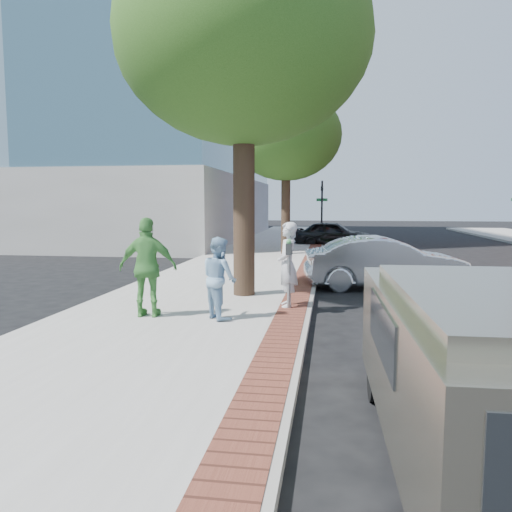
% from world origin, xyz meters
% --- Properties ---
extents(ground, '(120.00, 120.00, 0.00)m').
position_xyz_m(ground, '(0.00, 0.00, 0.00)').
color(ground, black).
rests_on(ground, ground).
extents(sidewalk, '(5.00, 60.00, 0.15)m').
position_xyz_m(sidewalk, '(-1.50, 8.00, 0.07)').
color(sidewalk, '#9E9991').
rests_on(sidewalk, ground).
extents(brick_strip, '(0.60, 60.00, 0.01)m').
position_xyz_m(brick_strip, '(0.70, 8.00, 0.15)').
color(brick_strip, brown).
rests_on(brick_strip, sidewalk).
extents(curb, '(0.10, 60.00, 0.15)m').
position_xyz_m(curb, '(1.05, 8.00, 0.07)').
color(curb, gray).
rests_on(curb, ground).
extents(office_tower, '(18.00, 22.00, 24.00)m').
position_xyz_m(office_tower, '(-13.00, 22.00, 12.00)').
color(office_tower, slate).
rests_on(office_tower, ground).
extents(office_base, '(18.20, 22.20, 4.00)m').
position_xyz_m(office_base, '(-13.00, 22.00, 2.00)').
color(office_base, gray).
rests_on(office_base, ground).
extents(signal_near, '(0.70, 0.15, 3.80)m').
position_xyz_m(signal_near, '(0.90, 22.00, 2.25)').
color(signal_near, black).
rests_on(signal_near, ground).
extents(tree_near, '(6.00, 6.00, 8.51)m').
position_xyz_m(tree_near, '(-0.60, 1.90, 6.17)').
color(tree_near, black).
rests_on(tree_near, sidewalk).
extents(tree_far, '(4.80, 4.80, 7.14)m').
position_xyz_m(tree_far, '(-0.50, 12.00, 5.30)').
color(tree_far, black).
rests_on(tree_far, sidewalk).
extents(parking_meter, '(0.12, 0.32, 1.47)m').
position_xyz_m(parking_meter, '(0.62, 0.43, 1.21)').
color(parking_meter, gray).
rests_on(parking_meter, sidewalk).
extents(person_gray, '(0.56, 0.74, 1.83)m').
position_xyz_m(person_gray, '(0.57, 0.63, 1.06)').
color(person_gray, silver).
rests_on(person_gray, sidewalk).
extents(person_officer, '(0.96, 0.98, 1.59)m').
position_xyz_m(person_officer, '(-0.64, -0.67, 0.94)').
color(person_officer, '#81A8C8').
rests_on(person_officer, sidewalk).
extents(person_green, '(1.17, 0.54, 1.95)m').
position_xyz_m(person_green, '(-2.05, -0.73, 1.13)').
color(person_green, '#4B9543').
rests_on(person_green, sidewalk).
extents(sedan_silver, '(4.57, 2.04, 1.46)m').
position_xyz_m(sedan_silver, '(2.98, 4.16, 0.73)').
color(sedan_silver, silver).
rests_on(sedan_silver, ground).
extents(bg_car, '(4.29, 2.10, 1.41)m').
position_xyz_m(bg_car, '(1.60, 17.81, 0.71)').
color(bg_car, black).
rests_on(bg_car, ground).
extents(van, '(1.82, 4.58, 1.67)m').
position_xyz_m(van, '(2.84, -5.27, 0.92)').
color(van, gray).
rests_on(van, ground).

